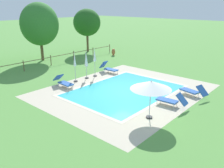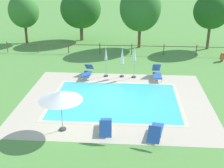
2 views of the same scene
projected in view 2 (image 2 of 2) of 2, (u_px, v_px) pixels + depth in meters
The scene contains 18 objects.
ground_plane at pixel (115, 100), 18.78m from camera, with size 160.00×160.00×0.00m, color #599342.
pool_deck_paving at pixel (115, 100), 18.78m from camera, with size 11.78×9.76×0.01m, color beige.
swimming_pool_water at pixel (115, 100), 18.78m from camera, with size 7.76×5.73×0.01m, color #42CCD6.
pool_coping_rim at pixel (115, 100), 18.78m from camera, with size 8.24×6.21×0.01m.
sun_lounger_north_near_steps at pixel (88, 72), 22.56m from camera, with size 0.73×2.02×0.86m.
sun_lounger_north_mid at pixel (106, 126), 15.06m from camera, with size 0.73×1.95×0.93m.
sun_lounger_north_far at pixel (157, 73), 22.24m from camera, with size 0.65×1.88×0.98m.
sun_lounger_north_end at pixel (156, 131), 14.60m from camera, with size 0.99×2.03×0.90m.
patio_umbrella_open_foreground at pixel (60, 96), 14.75m from camera, with size 2.23×2.23×2.20m.
patio_umbrella_closed_row_west at pixel (106, 57), 22.23m from camera, with size 0.32×0.32×2.39m.
patio_umbrella_closed_row_mid_west at pixel (134, 56), 21.95m from camera, with size 0.32×0.32×2.43m.
patio_umbrella_closed_row_centre at pixel (122, 57), 22.13m from camera, with size 0.32×0.32×2.37m.
terracotta_urn_near_fence at pixel (222, 57), 26.14m from camera, with size 0.44×0.44×0.76m.
perimeter_fence at pixel (116, 47), 28.12m from camera, with size 21.18×0.08×1.05m.
tree_far_west at pixel (212, 11), 28.78m from camera, with size 3.47×3.47×5.44m.
tree_west_mid at pixel (81, 9), 32.29m from camera, with size 4.40×4.40×5.52m.
tree_centre at pixel (24, 11), 31.15m from camera, with size 3.18×3.18×5.17m.
tree_east_mid at pixel (140, 8), 29.18m from camera, with size 4.06×4.06×6.21m.
Camera 2 is at (1.02, -16.98, 8.02)m, focal length 47.77 mm.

